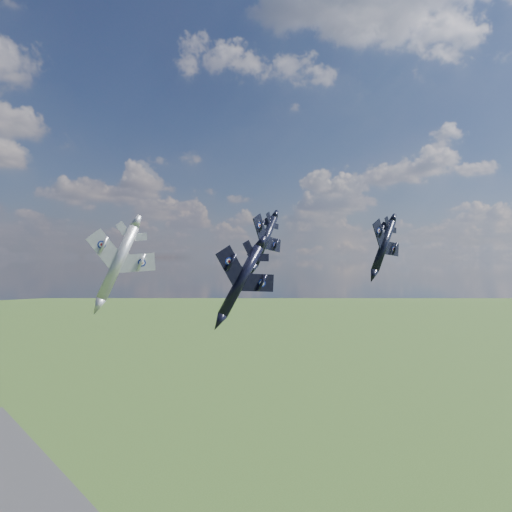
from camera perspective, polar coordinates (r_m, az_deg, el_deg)
jet_lead_navy at (r=68.52m, az=-1.72°, el=-2.80°), size 13.23×16.51×8.08m
jet_right_navy at (r=78.51m, az=14.37°, el=1.12°), size 10.16×13.33×7.04m
jet_high_navy at (r=89.64m, az=0.97°, el=1.72°), size 13.72×16.74×8.46m
jet_left_silver at (r=70.89m, az=-15.50°, el=-0.71°), size 13.90×16.88×7.20m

